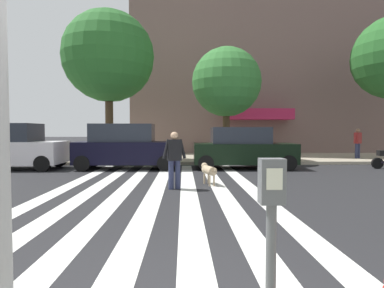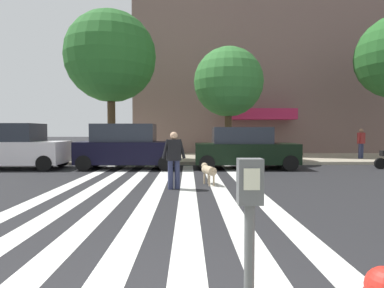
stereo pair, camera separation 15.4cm
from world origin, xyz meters
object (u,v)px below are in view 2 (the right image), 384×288
parking_meter_second_along (249,242)px  pedestrian_bystander (361,142)px  parked_car_near_curb (14,147)px  dog_on_leash (208,170)px  street_tree_nearest (111,57)px  pedestrian_dog_walker (174,157)px  parked_car_behind_first (128,147)px  street_tree_middle (228,82)px  parked_car_third_in_line (244,148)px

parking_meter_second_along → pedestrian_bystander: pedestrian_bystander is taller
parked_car_near_curb → dog_on_leash: (8.27, -4.12, -0.52)m
street_tree_nearest → pedestrian_dog_walker: size_ratio=4.63×
parked_car_behind_first → street_tree_middle: size_ratio=0.74×
pedestrian_dog_walker → dog_on_leash: 1.35m
pedestrian_dog_walker → dog_on_leash: (1.03, 0.73, -0.48)m
parking_meter_second_along → street_tree_middle: (1.77, 14.80, 3.19)m
parked_car_near_curb → parking_meter_second_along: bearing=-56.4°
street_tree_nearest → pedestrian_bystander: street_tree_nearest is taller
parked_car_third_in_line → street_tree_nearest: 8.20m
parked_car_third_in_line → street_tree_middle: bearing=97.2°
parked_car_near_curb → street_tree_middle: bearing=15.9°
parked_car_behind_first → street_tree_middle: bearing=30.2°
parked_car_behind_first → pedestrian_dog_walker: size_ratio=2.66×
dog_on_leash → street_tree_nearest: bearing=125.1°
street_tree_middle → pedestrian_bystander: street_tree_middle is taller
parked_car_third_in_line → street_tree_nearest: bearing=159.7°
parked_car_third_in_line → street_tree_nearest: size_ratio=0.59×
parked_car_behind_first → parked_car_third_in_line: (5.14, 0.00, -0.07)m
parked_car_near_curb → street_tree_middle: size_ratio=0.73×
pedestrian_bystander → parked_car_behind_first: bearing=-164.9°
pedestrian_dog_walker → pedestrian_bystander: 12.83m
parked_car_near_curb → pedestrian_bystander: size_ratio=2.64×
pedestrian_bystander → street_tree_middle: bearing=-176.1°
dog_on_leash → parking_meter_second_along: bearing=-92.0°
street_tree_middle → pedestrian_dog_walker: bearing=-108.4°
parking_meter_second_along → dog_on_leash: (0.27, 7.89, -0.59)m
parked_car_behind_first → pedestrian_dog_walker: parked_car_behind_first is taller
dog_on_leash → pedestrian_dog_walker: bearing=-145.0°
pedestrian_bystander → dog_on_leash: bearing=-140.1°
parked_car_near_curb → dog_on_leash: 9.25m
parked_car_behind_first → parked_car_third_in_line: 5.14m
street_tree_nearest → dog_on_leash: (4.56, -6.49, -4.98)m
street_tree_middle → parking_meter_second_along: bearing=-96.8°
parking_meter_second_along → parked_car_near_curb: bearing=123.6°
parked_car_third_in_line → pedestrian_bystander: 7.76m
street_tree_middle → dog_on_leash: size_ratio=5.69×
parked_car_third_in_line → dog_on_leash: parked_car_third_in_line is taller
parked_car_behind_first → pedestrian_dog_walker: 5.35m
parked_car_near_curb → parked_car_third_in_line: 10.12m
pedestrian_dog_walker → parking_meter_second_along: bearing=-83.9°
parked_car_third_in_line → street_tree_middle: (-0.35, 2.78, 3.33)m
parked_car_behind_first → dog_on_leash: size_ratio=4.21×
parking_meter_second_along → pedestrian_dog_walker: size_ratio=0.83×
parked_car_third_in_line → pedestrian_bystander: parked_car_third_in_line is taller
parked_car_behind_first → street_tree_nearest: (-1.27, 2.37, 4.46)m
parked_car_third_in_line → pedestrian_dog_walker: 5.64m
street_tree_middle → pedestrian_bystander: 8.04m
parking_meter_second_along → parked_car_near_curb: (-7.99, 12.01, -0.07)m
parked_car_behind_first → street_tree_nearest: size_ratio=0.58×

